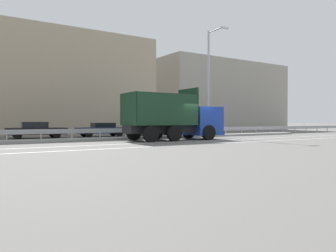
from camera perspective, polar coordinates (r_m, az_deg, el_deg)
The scene contains 13 objects.
ground_plane at distance 23.33m, azimuth 4.11°, elevation -2.40°, with size 320.00×320.00×0.00m, color #605E5B.
lane_strip_0 at distance 21.37m, azimuth 3.58°, elevation -2.69°, with size 52.33×0.16×0.01m, color silver.
lane_strip_1 at distance 19.40m, azimuth 8.02°, elevation -3.06°, with size 52.33×0.16×0.01m, color silver.
median_island at distance 25.71m, azimuth 0.22°, elevation -1.90°, with size 28.78×1.10×0.18m, color gray.
median_guardrail at distance 26.87m, azimuth -1.39°, elevation -0.76°, with size 52.33×0.09×0.78m.
dump_truck at distance 23.30m, azimuth 2.72°, elevation 0.71°, with size 7.26×2.83×3.65m.
median_road_sign at distance 27.11m, azimuth 4.64°, elevation 0.96°, with size 0.81×0.16×2.56m.
street_lamp_1 at distance 28.19m, azimuth 7.29°, elevation 8.31°, with size 0.71×2.29×8.98m.
parked_car_2 at distance 27.07m, azimuth -22.02°, elevation -0.62°, with size 4.51×2.28×1.27m.
parked_car_3 at distance 28.27m, azimuth -11.45°, elevation -0.58°, with size 4.30×2.02×1.19m.
parked_car_4 at distance 30.81m, azimuth -2.02°, elevation -0.14°, with size 4.67×2.15×1.60m.
background_building_0 at distance 37.73m, azimuth -22.16°, elevation 6.54°, with size 22.54×12.47×10.21m, color tan.
background_building_1 at distance 49.93m, azimuth 7.66°, elevation 4.88°, with size 20.02×11.77×9.69m, color gray.
Camera 1 is at (-13.98, -18.64, 1.32)m, focal length 35.00 mm.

